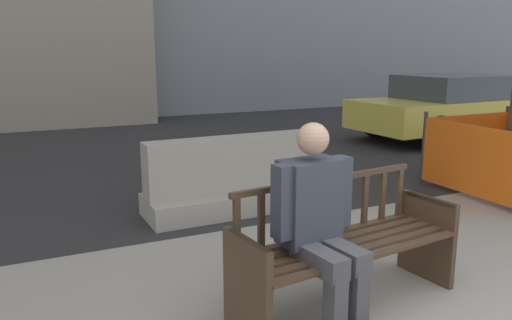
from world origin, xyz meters
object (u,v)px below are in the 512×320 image
street_bench (345,250)px  car_sedan_mid (456,107)px  jersey_barrier_centre (234,181)px  seated_person (319,220)px

street_bench → car_sedan_mid: 7.76m
street_bench → jersey_barrier_centre: 2.29m
seated_person → jersey_barrier_centre: (0.40, 2.37, -0.35)m
street_bench → car_sedan_mid: (6.10, 4.79, 0.25)m
seated_person → jersey_barrier_centre: seated_person is taller
jersey_barrier_centre → car_sedan_mid: (5.98, 2.51, 0.31)m
seated_person → street_bench: bearing=17.7°
street_bench → car_sedan_mid: car_sedan_mid is taller
street_bench → seated_person: seated_person is taller
seated_person → jersey_barrier_centre: 2.43m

